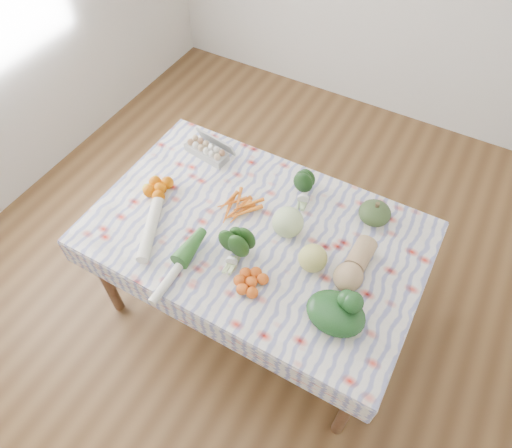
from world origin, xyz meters
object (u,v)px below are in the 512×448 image
egg_carton (206,151)px  butternut_squash (356,263)px  grapefruit (313,258)px  dining_table (256,241)px  cabbage (288,222)px  kabocha_squash (375,213)px

egg_carton → butternut_squash: 1.07m
butternut_squash → grapefruit: bearing=-157.2°
butternut_squash → grapefruit: same height
dining_table → egg_carton: 0.62m
grapefruit → dining_table: bearing=171.0°
egg_carton → butternut_squash: bearing=-8.9°
egg_carton → grapefruit: (0.84, -0.39, 0.03)m
dining_table → grapefruit: (0.33, -0.05, 0.15)m
egg_carton → cabbage: cabbage is taller
grapefruit → egg_carton: bearing=155.2°
dining_table → kabocha_squash: size_ratio=9.86×
cabbage → butternut_squash: cabbage is taller
egg_carton → kabocha_squash: size_ratio=1.61×
kabocha_squash → butternut_squash: (0.03, -0.34, 0.01)m
cabbage → grapefruit: 0.23m
kabocha_squash → grapefruit: grapefruit is taller
egg_carton → butternut_squash: size_ratio=0.89×
cabbage → kabocha_squash: bearing=39.3°
dining_table → egg_carton: egg_carton is taller
kabocha_squash → grapefruit: 0.44m
cabbage → egg_carton: bearing=157.8°
egg_carton → kabocha_squash: (1.00, 0.02, 0.02)m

